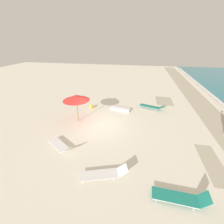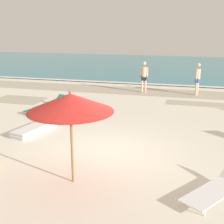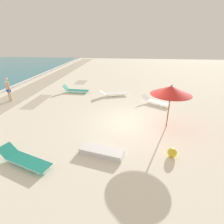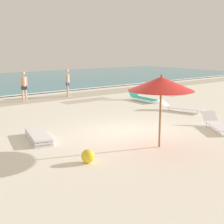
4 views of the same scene
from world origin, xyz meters
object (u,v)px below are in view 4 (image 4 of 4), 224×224
lounger_stack (38,137)px  sun_lounger_near_water_left (217,124)px  beachgoer_wading_adult (24,85)px  beachgoer_shoreline_child (67,81)px  sun_lounger_under_umbrella (142,97)px  sun_lounger_near_water_right (180,107)px  beach_ball (88,156)px  beach_umbrella (161,84)px

lounger_stack → sun_lounger_near_water_left: 6.80m
beachgoer_wading_adult → beachgoer_shoreline_child: (2.94, 0.05, 0.00)m
sun_lounger_under_umbrella → beachgoer_wading_adult: 7.00m
sun_lounger_near_water_right → beach_ball: sun_lounger_near_water_right is taller
beachgoer_shoreline_child → sun_lounger_near_water_right: bearing=38.1°
beachgoer_wading_adult → beachgoer_shoreline_child: bearing=172.7°
beachgoer_wading_adult → lounger_stack: bearing=62.3°
beachgoer_wading_adult → beachgoer_shoreline_child: same height
sun_lounger_near_water_left → sun_lounger_near_water_right: (1.58, 3.13, -0.01)m
sun_lounger_near_water_right → beach_ball: 8.18m
beachgoer_shoreline_child → sun_lounger_near_water_left: bearing=25.5°
lounger_stack → sun_lounger_near_water_left: sun_lounger_near_water_left is taller
lounger_stack → sun_lounger_under_umbrella: sun_lounger_under_umbrella is taller
lounger_stack → beach_ball: size_ratio=5.11×
beach_umbrella → beachgoer_shoreline_child: beach_umbrella is taller
lounger_stack → sun_lounger_near_water_right: bearing=15.1°
beach_umbrella → beachgoer_shoreline_child: size_ratio=1.31×
beachgoer_wading_adult → beach_umbrella: bearing=81.6°
sun_lounger_under_umbrella → beachgoer_wading_adult: size_ratio=1.24×
lounger_stack → beach_ball: beach_ball is taller
beachgoer_wading_adult → beach_ball: size_ratio=4.63×
lounger_stack → sun_lounger_near_water_left: size_ratio=0.95×
beach_ball → sun_lounger_near_water_left: bearing=-0.5°
sun_lounger_under_umbrella → sun_lounger_near_water_left: bearing=-105.6°
sun_lounger_near_water_left → beach_umbrella: bearing=-142.5°
sun_lounger_near_water_left → sun_lounger_under_umbrella: bearing=105.9°
sun_lounger_under_umbrella → sun_lounger_near_water_right: sun_lounger_under_umbrella is taller
lounger_stack → sun_lounger_near_water_left: (6.15, -2.90, 0.09)m
sun_lounger_near_water_left → beach_ball: (-6.00, 0.05, -0.02)m
beach_ball → sun_lounger_near_water_right: bearing=22.1°
sun_lounger_near_water_right → beachgoer_shoreline_child: bearing=87.1°
beach_umbrella → sun_lounger_under_umbrella: beach_umbrella is taller
beachgoer_wading_adult → beach_ball: 10.97m
beach_umbrella → sun_lounger_under_umbrella: size_ratio=1.06×
beachgoer_shoreline_child → beach_ball: (-5.54, -10.68, -0.81)m
lounger_stack → beachgoer_wading_adult: beachgoer_wading_adult is taller
sun_lounger_near_water_right → sun_lounger_near_water_left: bearing=-134.7°
beach_umbrella → beachgoer_shoreline_child: bearing=74.9°
sun_lounger_near_water_left → beach_ball: size_ratio=5.37×
sun_lounger_under_umbrella → beach_ball: (-8.17, -6.47, -0.03)m
sun_lounger_near_water_right → beach_ball: bearing=-175.8°
sun_lounger_near_water_left → beachgoer_shoreline_child: beachgoer_shoreline_child is taller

